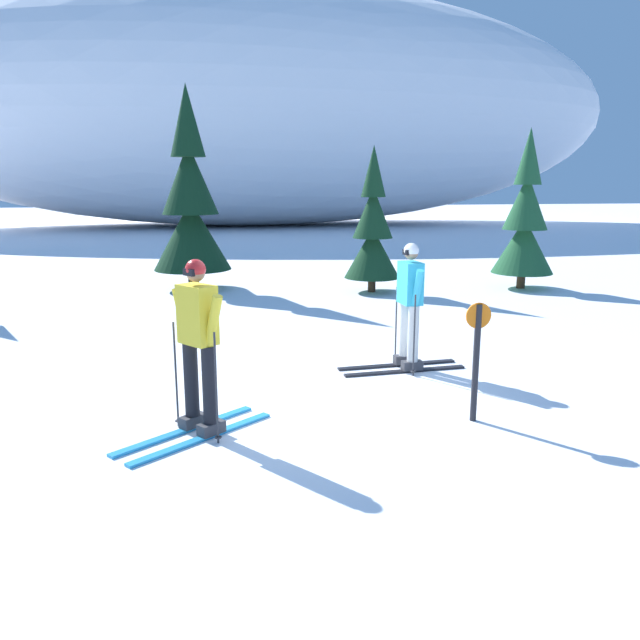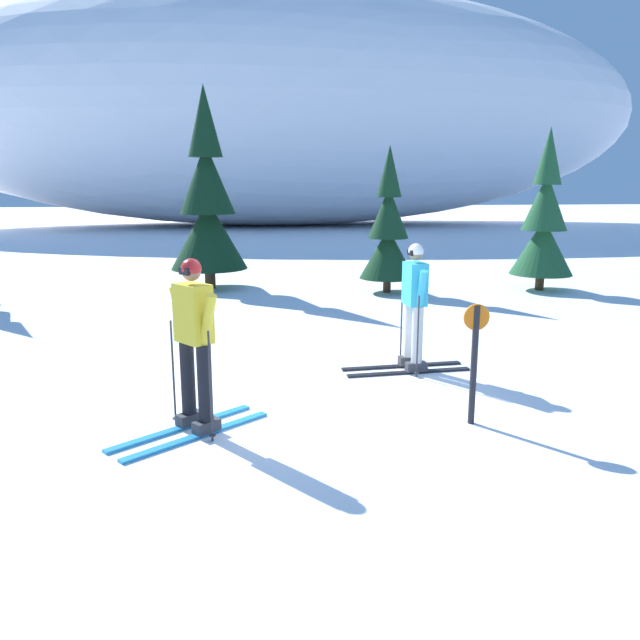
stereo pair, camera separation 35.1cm
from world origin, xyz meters
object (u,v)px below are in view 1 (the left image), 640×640
(skier_cyan_jacket, at_px, (409,305))
(pine_tree_center_right, at_px, (373,232))
(trail_marker_post, at_px, (476,354))
(skier_yellow_jacket, at_px, (198,345))
(pine_tree_center_left, at_px, (190,206))
(pine_tree_far_right, at_px, (525,223))

(skier_cyan_jacket, bearing_deg, pine_tree_center_right, 79.87)
(trail_marker_post, bearing_deg, skier_cyan_jacket, 93.05)
(skier_yellow_jacket, distance_m, skier_cyan_jacket, 3.37)
(skier_cyan_jacket, height_order, pine_tree_center_left, pine_tree_center_left)
(skier_yellow_jacket, height_order, pine_tree_center_right, pine_tree_center_right)
(skier_yellow_jacket, distance_m, pine_tree_far_right, 10.98)
(skier_yellow_jacket, relative_size, skier_cyan_jacket, 1.03)
(pine_tree_center_right, xyz_separation_m, pine_tree_far_right, (3.72, -0.16, 0.18))
(skier_yellow_jacket, relative_size, pine_tree_center_left, 0.38)
(skier_cyan_jacket, relative_size, pine_tree_far_right, 0.46)
(pine_tree_center_right, height_order, trail_marker_post, pine_tree_center_right)
(pine_tree_center_left, xyz_separation_m, pine_tree_center_right, (4.16, -1.16, -0.58))
(skier_yellow_jacket, bearing_deg, pine_tree_center_right, 63.90)
(pine_tree_center_left, height_order, trail_marker_post, pine_tree_center_left)
(skier_cyan_jacket, height_order, pine_tree_center_right, pine_tree_center_right)
(pine_tree_center_left, height_order, pine_tree_far_right, pine_tree_center_left)
(pine_tree_far_right, xyz_separation_m, trail_marker_post, (-4.72, -8.02, -0.83))
(skier_cyan_jacket, distance_m, pine_tree_far_right, 7.74)
(skier_cyan_jacket, bearing_deg, trail_marker_post, -86.95)
(skier_yellow_jacket, distance_m, trail_marker_post, 2.94)
(pine_tree_center_left, bearing_deg, skier_yellow_jacket, -88.54)
(skier_cyan_jacket, relative_size, pine_tree_center_left, 0.37)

